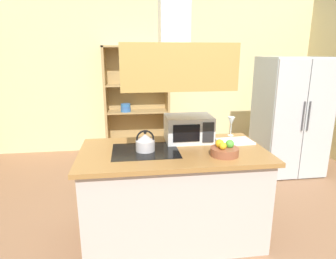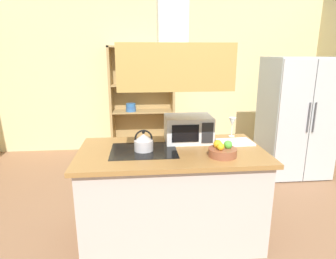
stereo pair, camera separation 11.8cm
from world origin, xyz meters
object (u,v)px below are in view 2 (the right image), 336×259
Objects in this scene: microwave at (188,129)px; dish_cabinet at (142,106)px; cutting_board at (235,142)px; refrigerator at (296,117)px; kettle at (144,142)px; wine_glass_on_counter at (232,122)px; fruit_bowl at (222,151)px.

dish_cabinet is at bearing 100.52° from microwave.
dish_cabinet is 2.64m from cutting_board.
refrigerator reaches higher than kettle.
kettle is 1.02m from wine_glass_on_counter.
refrigerator is at bearing 32.09° from kettle.
fruit_bowl is (-1.55, -1.60, 0.09)m from refrigerator.
kettle is 0.91m from cutting_board.
refrigerator is 2.53m from dish_cabinet.
dish_cabinet is at bearing 89.79° from kettle.
dish_cabinet is 2.44m from wine_glass_on_counter.
kettle is 0.79× the size of fruit_bowl.
microwave is 1.87× the size of fruit_bowl.
microwave is (0.44, -2.37, 0.20)m from dish_cabinet.
cutting_board is 0.28m from wine_glass_on_counter.
kettle is at bearing -171.01° from cutting_board.
microwave is 0.51m from wine_glass_on_counter.
microwave is at bearing 166.53° from cutting_board.
microwave reaches higher than kettle.
microwave reaches higher than wine_glass_on_counter.
refrigerator is 6.96× the size of fruit_bowl.
refrigerator is 0.91× the size of dish_cabinet.
kettle is (-0.01, -2.62, 0.15)m from dish_cabinet.
kettle reaches higher than fruit_bowl.
kettle is 0.57× the size of cutting_board.
kettle reaches higher than cutting_board.
refrigerator is 2.23m from fruit_bowl.
dish_cabinet is 2.91m from fruit_bowl.
cutting_board is 1.39× the size of fruit_bowl.
fruit_bowl is at bearing -64.12° from microwave.
dish_cabinet reaches higher than kettle.
fruit_bowl is (-0.23, -0.35, 0.04)m from cutting_board.
fruit_bowl is (0.22, -0.46, -0.08)m from microwave.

